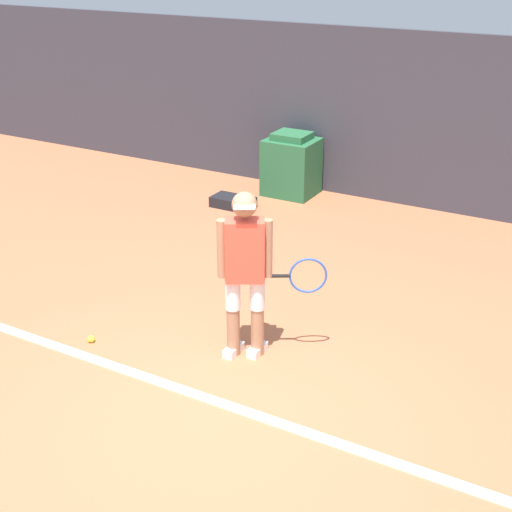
% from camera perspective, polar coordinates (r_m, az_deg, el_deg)
% --- Properties ---
extents(ground_plane, '(24.00, 24.00, 0.00)m').
position_cam_1_polar(ground_plane, '(5.95, -3.59, -12.37)').
color(ground_plane, '#B76642').
extents(back_wall, '(24.00, 0.10, 2.41)m').
position_cam_1_polar(back_wall, '(10.14, 13.54, 10.31)').
color(back_wall, '#383842').
rests_on(back_wall, ground_plane).
extents(court_baseline, '(21.60, 0.10, 0.01)m').
position_cam_1_polar(court_baseline, '(6.04, -2.87, -11.65)').
color(court_baseline, white).
rests_on(court_baseline, ground_plane).
extents(tennis_player, '(0.85, 0.56, 1.58)m').
position_cam_1_polar(tennis_player, '(6.26, -0.75, -1.00)').
color(tennis_player, '#A37556').
rests_on(tennis_player, ground_plane).
extents(tennis_ball, '(0.07, 0.07, 0.07)m').
position_cam_1_polar(tennis_ball, '(7.01, -13.05, -6.49)').
color(tennis_ball, '#D1E533').
rests_on(tennis_ball, ground_plane).
extents(covered_chair, '(0.73, 0.64, 0.93)m').
position_cam_1_polar(covered_chair, '(10.60, 2.85, 7.26)').
color(covered_chair, '#28663D').
rests_on(covered_chair, ground_plane).
extents(equipment_bag, '(0.60, 0.34, 0.15)m').
position_cam_1_polar(equipment_bag, '(10.17, -1.84, 4.33)').
color(equipment_bag, black).
rests_on(equipment_bag, ground_plane).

